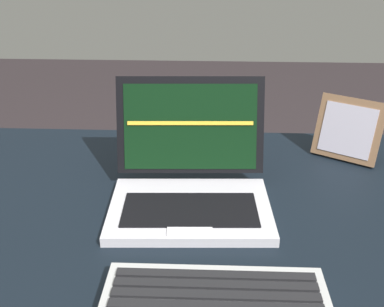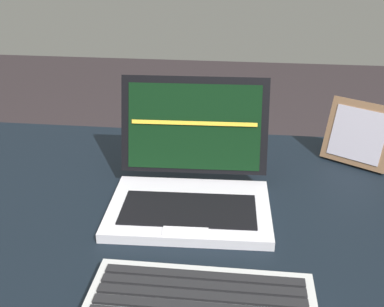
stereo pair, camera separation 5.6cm
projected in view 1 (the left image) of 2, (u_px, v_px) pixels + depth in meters
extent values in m
cube|color=black|center=(180.00, 216.00, 0.91)|extent=(1.76, 0.77, 0.04)
cube|color=silver|center=(190.00, 210.00, 0.88)|extent=(0.31, 0.22, 0.02)
cube|color=black|center=(190.00, 209.00, 0.86)|extent=(0.25, 0.13, 0.00)
cube|color=silver|center=(190.00, 230.00, 0.80)|extent=(0.08, 0.04, 0.00)
cube|color=black|center=(190.00, 125.00, 0.94)|extent=(0.30, 0.08, 0.19)
cube|color=black|center=(190.00, 127.00, 0.94)|extent=(0.27, 0.06, 0.16)
cube|color=yellow|center=(190.00, 123.00, 0.94)|extent=(0.25, 0.01, 0.01)
cube|color=#BABBBB|center=(215.00, 304.00, 0.65)|extent=(0.32, 0.14, 0.03)
cube|color=black|center=(216.00, 306.00, 0.62)|extent=(0.29, 0.02, 0.00)
cube|color=black|center=(216.00, 295.00, 0.64)|extent=(0.29, 0.02, 0.00)
cube|color=black|center=(215.00, 285.00, 0.66)|extent=(0.29, 0.02, 0.00)
cube|color=black|center=(215.00, 275.00, 0.68)|extent=(0.29, 0.02, 0.00)
cube|color=#896244|center=(348.00, 129.00, 1.07)|extent=(0.15, 0.12, 0.14)
cube|color=silver|center=(347.00, 130.00, 1.07)|extent=(0.12, 0.09, 0.11)
cube|color=#896244|center=(349.00, 147.00, 1.12)|extent=(0.02, 0.02, 0.03)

